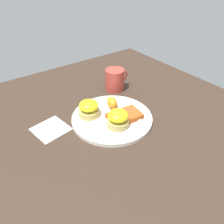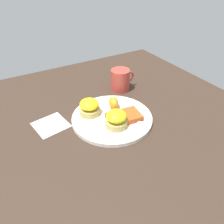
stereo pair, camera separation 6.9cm
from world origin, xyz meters
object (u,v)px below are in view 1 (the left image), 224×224
orange_wedge (112,103)px  cup (115,80)px  sandwich_benedict_right (118,119)px  hashbrown_patty (124,116)px  sandwich_benedict_left (89,109)px  fork (127,117)px

orange_wedge → cup: bearing=49.3°
orange_wedge → sandwich_benedict_right: bearing=-115.8°
hashbrown_patty → orange_wedge: orange_wedge is taller
sandwich_benedict_left → cup: size_ratio=0.67×
sandwich_benedict_right → fork: 0.06m
cup → hashbrown_patty: bearing=-118.8°
sandwich_benedict_left → orange_wedge: sandwich_benedict_left is taller
sandwich_benedict_left → orange_wedge: bearing=-5.9°
sandwich_benedict_left → hashbrown_patty: sandwich_benedict_left is taller
sandwich_benedict_left → sandwich_benedict_right: size_ratio=1.00×
hashbrown_patty → sandwich_benedict_right: bearing=-157.0°
hashbrown_patty → cup: 0.24m
orange_wedge → cup: cup is taller
hashbrown_patty → orange_wedge: (0.01, 0.08, 0.01)m
sandwich_benedict_left → cup: 0.24m
orange_wedge → cup: (0.11, 0.13, 0.01)m
hashbrown_patty → orange_wedge: 0.08m
fork → cup: cup is taller
sandwich_benedict_right → hashbrown_patty: (0.04, 0.02, -0.02)m
fork → orange_wedge: bearing=94.2°
orange_wedge → hashbrown_patty: bearing=-93.5°
sandwich_benedict_right → sandwich_benedict_left: bearing=113.5°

